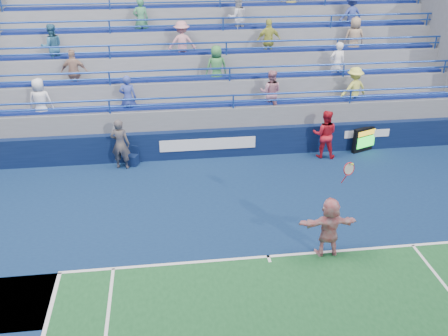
{
  "coord_description": "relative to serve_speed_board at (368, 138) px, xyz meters",
  "views": [
    {
      "loc": [
        -2.56,
        -10.69,
        8.15
      ],
      "look_at": [
        -0.88,
        2.5,
        1.5
      ],
      "focal_mm": 40.0,
      "sensor_mm": 36.0,
      "label": 1
    }
  ],
  "objects": [
    {
      "name": "ball_girl",
      "position": [
        -1.9,
        -0.38,
        0.44
      ],
      "size": [
        1.07,
        0.93,
        1.86
      ],
      "primitive_type": "imported",
      "rotation": [
        0.0,
        0.0,
        2.86
      ],
      "color": "red",
      "rests_on": "ground"
    },
    {
      "name": "serve_speed_board",
      "position": [
        0.0,
        0.0,
        0.0
      ],
      "size": [
        1.38,
        0.67,
        0.99
      ],
      "color": "black",
      "rests_on": "ground"
    },
    {
      "name": "judge_chair",
      "position": [
        -9.09,
        -0.16,
        -0.27
      ],
      "size": [
        0.52,
        0.53,
        0.7
      ],
      "color": "#0D1B42",
      "rests_on": "ground"
    },
    {
      "name": "line_judge",
      "position": [
        -9.45,
        -0.38,
        0.45
      ],
      "size": [
        0.77,
        0.59,
        1.89
      ],
      "primitive_type": "imported",
      "rotation": [
        0.0,
        0.0,
        2.92
      ],
      "color": "#131C36",
      "rests_on": "ground"
    },
    {
      "name": "sponsor_wall",
      "position": [
        -5.26,
        0.16,
        0.05
      ],
      "size": [
        18.0,
        0.32,
        1.1
      ],
      "color": "#0A1638",
      "rests_on": "ground"
    },
    {
      "name": "tennis_player",
      "position": [
        -3.66,
        -6.37,
        0.36
      ],
      "size": [
        1.59,
        0.52,
        2.74
      ],
      "color": "white",
      "rests_on": "ground"
    },
    {
      "name": "ground",
      "position": [
        -5.27,
        -6.34,
        -0.5
      ],
      "size": [
        120.0,
        120.0,
        0.0
      ],
      "primitive_type": "plane",
      "color": "#333538"
    },
    {
      "name": "bleacher_stand",
      "position": [
        -5.26,
        3.93,
        1.05
      ],
      "size": [
        18.0,
        5.61,
        6.13
      ],
      "color": "slate",
      "rests_on": "ground"
    }
  ]
}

